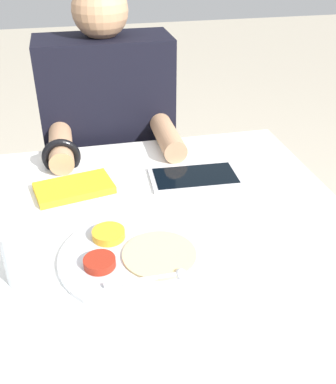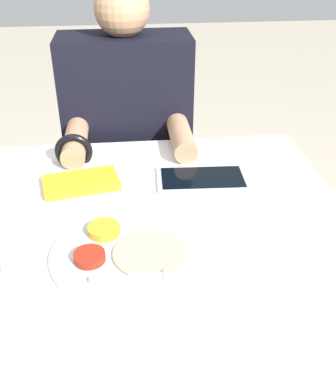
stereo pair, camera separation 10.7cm
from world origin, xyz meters
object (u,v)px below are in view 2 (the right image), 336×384
object	(u,v)px
red_notebook	(81,183)
drinking_glass	(15,244)
person_diner	(130,167)
thali_tray	(124,252)
tablet_device	(202,179)

from	to	relation	value
red_notebook	drinking_glass	world-z (taller)	drinking_glass
red_notebook	person_diner	bearing A→B (deg)	71.76
thali_tray	red_notebook	distance (m)	0.32
person_diner	tablet_device	bearing A→B (deg)	-64.85
thali_tray	tablet_device	bearing A→B (deg)	53.49
thali_tray	person_diner	bearing A→B (deg)	87.79
drinking_glass	tablet_device	bearing A→B (deg)	35.74
tablet_device	person_diner	xyz separation A→B (m)	(-0.19, 0.41, -0.17)
thali_tray	red_notebook	world-z (taller)	thali_tray
tablet_device	red_notebook	bearing A→B (deg)	179.43
thali_tray	red_notebook	xyz separation A→B (m)	(-0.11, 0.30, 0.00)
tablet_device	person_diner	world-z (taller)	person_diner
thali_tray	drinking_glass	distance (m)	0.22
tablet_device	drinking_glass	world-z (taller)	drinking_glass
thali_tray	drinking_glass	xyz separation A→B (m)	(-0.22, -0.02, 0.05)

